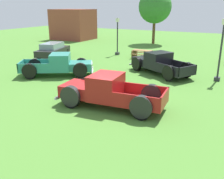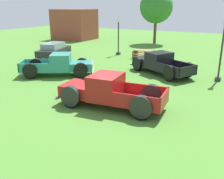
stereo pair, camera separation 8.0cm
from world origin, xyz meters
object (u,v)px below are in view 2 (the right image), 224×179
object	(u,v)px
sedan_distant_b	(54,50)
lamp_post_near	(222,49)
picnic_table	(143,53)
pickup_truck_foreground	(105,91)
lamp_post_far	(118,36)
pickup_truck_behind_right	(62,65)
oak_tree_east	(156,7)
pickup_truck_behind_left	(158,63)

from	to	relation	value
sedan_distant_b	lamp_post_near	world-z (taller)	lamp_post_near
sedan_distant_b	picnic_table	size ratio (longest dim) A/B	2.47
pickup_truck_foreground	picnic_table	world-z (taller)	pickup_truck_foreground
picnic_table	lamp_post_far	bearing A→B (deg)	168.70
picnic_table	lamp_post_near	bearing A→B (deg)	-33.54
pickup_truck_behind_right	oak_tree_east	distance (m)	19.03
oak_tree_east	lamp_post_far	bearing A→B (deg)	-92.98
lamp_post_near	picnic_table	distance (m)	8.81
pickup_truck_behind_right	oak_tree_east	world-z (taller)	oak_tree_east
pickup_truck_foreground	picnic_table	xyz separation A→B (m)	(-2.86, 12.18, -0.28)
pickup_truck_behind_right	lamp_post_near	xyz separation A→B (m)	(9.97, 3.75, 1.39)
pickup_truck_behind_right	lamp_post_near	size ratio (longest dim) A/B	1.30
pickup_truck_foreground	pickup_truck_behind_left	distance (m)	7.51
picnic_table	sedan_distant_b	bearing A→B (deg)	-154.87
picnic_table	oak_tree_east	bearing A→B (deg)	103.65
pickup_truck_foreground	lamp_post_far	bearing A→B (deg)	114.44
pickup_truck_behind_left	sedan_distant_b	xyz separation A→B (m)	(-10.77, 1.05, -0.00)
pickup_truck_behind_right	lamp_post_far	world-z (taller)	lamp_post_far
pickup_truck_behind_left	sedan_distant_b	size ratio (longest dim) A/B	1.18
pickup_truck_foreground	pickup_truck_behind_left	xyz separation A→B (m)	(0.18, 7.51, -0.02)
pickup_truck_behind_left	lamp_post_near	xyz separation A→B (m)	(4.18, -0.11, 1.39)
pickup_truck_behind_right	lamp_post_far	bearing A→B (deg)	91.22
pickup_truck_behind_left	lamp_post_near	world-z (taller)	lamp_post_near
lamp_post_far	picnic_table	xyz separation A→B (m)	(2.95, -0.59, -1.43)
pickup_truck_behind_right	picnic_table	distance (m)	8.97
lamp_post_near	lamp_post_far	xyz separation A→B (m)	(-10.16, 5.37, -0.20)
pickup_truck_foreground	lamp_post_far	world-z (taller)	lamp_post_far
sedan_distant_b	pickup_truck_foreground	bearing A→B (deg)	-38.94
pickup_truck_behind_left	lamp_post_near	distance (m)	4.41
pickup_truck_foreground	pickup_truck_behind_left	size ratio (longest dim) A/B	1.02
pickup_truck_foreground	pickup_truck_behind_left	bearing A→B (deg)	88.65
oak_tree_east	pickup_truck_foreground	bearing A→B (deg)	-76.60
pickup_truck_behind_left	pickup_truck_behind_right	distance (m)	6.95
pickup_truck_foreground	lamp_post_far	size ratio (longest dim) A/B	1.48
pickup_truck_behind_right	picnic_table	xyz separation A→B (m)	(2.75, 8.53, -0.25)
pickup_truck_behind_right	lamp_post_near	bearing A→B (deg)	20.60
sedan_distant_b	lamp_post_near	distance (m)	15.06
lamp_post_near	lamp_post_far	size ratio (longest dim) A/B	1.11
pickup_truck_foreground	pickup_truck_behind_right	distance (m)	6.69
pickup_truck_foreground	picnic_table	distance (m)	12.52
lamp_post_far	pickup_truck_behind_left	bearing A→B (deg)	-41.36
pickup_truck_behind_right	lamp_post_far	distance (m)	9.20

